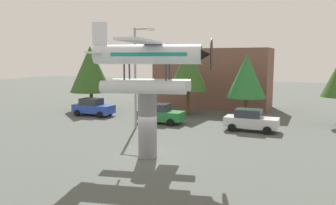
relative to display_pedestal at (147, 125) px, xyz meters
The scene contains 11 objects.
ground_plane 1.94m from the display_pedestal, ahead, with size 140.00×140.00×0.00m, color #4C514C.
display_pedestal is the anchor object (origin of this frame).
floatplane_monument 3.61m from the display_pedestal, 12.97° to the left, with size 7.16×10.38×4.00m.
car_near_blue 16.06m from the display_pedestal, 137.13° to the left, with size 4.20×2.02×1.76m.
car_mid_green 10.73m from the display_pedestal, 111.12° to the left, with size 4.20×2.02×1.76m.
car_far_silver 10.79m from the display_pedestal, 66.85° to the left, with size 4.20×2.02×1.76m.
streetlight_primary 9.15m from the display_pedestal, 122.40° to the left, with size 1.84×0.28×8.24m.
storefront_building 22.19m from the display_pedestal, 96.45° to the left, with size 13.28×5.46×6.89m, color brown.
tree_west 19.94m from the display_pedestal, 135.47° to the left, with size 4.56×4.56×7.13m.
tree_east 15.99m from the display_pedestal, 101.73° to the left, with size 4.04×4.04×7.01m.
tree_center_back 16.34m from the display_pedestal, 80.67° to the left, with size 3.77×3.77×6.16m.
Camera 1 is at (8.98, -17.55, 5.85)m, focal length 36.71 mm.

